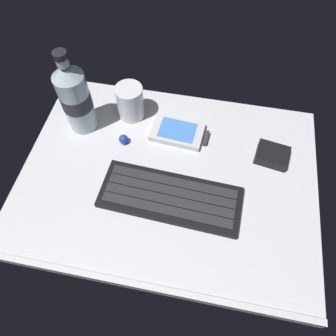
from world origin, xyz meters
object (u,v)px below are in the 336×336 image
object	(u,v)px
handheld_device	(180,132)
juice_cup	(130,103)
trackball_mouse	(124,139)
charger_block	(272,155)
keyboard	(170,197)
water_bottle	(75,98)

from	to	relation	value
handheld_device	juice_cup	bearing A→B (deg)	162.89
trackball_mouse	charger_block	bearing A→B (deg)	3.33
keyboard	trackball_mouse	xyz separation A→B (cm)	(-13.26, 12.27, 0.29)
keyboard	handheld_device	bearing A→B (deg)	92.95
handheld_device	keyboard	bearing A→B (deg)	-87.05
keyboard	water_bottle	distance (cm)	29.85
keyboard	juice_cup	bearing A→B (deg)	122.99
handheld_device	charger_block	distance (cm)	21.41
juice_cup	charger_block	xyz separation A→B (cm)	(33.93, -6.68, -2.71)
charger_block	trackball_mouse	xyz separation A→B (cm)	(-33.62, -1.96, -0.10)
handheld_device	trackball_mouse	world-z (taller)	trackball_mouse
keyboard	handheld_device	size ratio (longest dim) A/B	2.23
handheld_device	trackball_mouse	bearing A→B (deg)	-159.11
juice_cup	trackball_mouse	size ratio (longest dim) A/B	3.86
water_bottle	trackball_mouse	size ratio (longest dim) A/B	9.45
water_bottle	charger_block	world-z (taller)	water_bottle
water_bottle	charger_block	xyz separation A→B (cm)	(44.39, -1.45, -7.81)
juice_cup	water_bottle	size ratio (longest dim) A/B	0.41
juice_cup	trackball_mouse	bearing A→B (deg)	-87.94
juice_cup	water_bottle	distance (cm)	12.76
keyboard	charger_block	bearing A→B (deg)	34.96
water_bottle	charger_block	size ratio (longest dim) A/B	2.97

